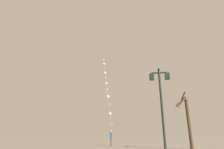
{
  "coord_description": "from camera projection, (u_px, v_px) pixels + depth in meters",
  "views": [
    {
      "loc": [
        1.06,
        -2.17,
        1.32
      ],
      "look_at": [
        -2.59,
        20.24,
        8.8
      ],
      "focal_mm": 28.97,
      "sensor_mm": 36.0,
      "label": 1
    }
  ],
  "objects": [
    {
      "name": "kite_flyer",
      "position": [
        111.0,
        138.0,
        20.8
      ],
      "size": [
        0.33,
        0.63,
        1.71
      ],
      "rotation": [
        0.0,
        0.0,
        1.82
      ],
      "color": "brown",
      "rests_on": "ground_plane"
    },
    {
      "name": "ground_plane",
      "position": [
        134.0,
        146.0,
        20.53
      ],
      "size": [
        160.0,
        160.0,
        0.0
      ],
      "primitive_type": "plane",
      "color": "#756B5B"
    },
    {
      "name": "twin_lantern_lamp_post",
      "position": [
        161.0,
        94.0,
        11.04
      ],
      "size": [
        1.24,
        0.28,
        5.32
      ],
      "color": "#1E2D23",
      "rests_on": "ground_plane"
    },
    {
      "name": "bare_tree",
      "position": [
        188.0,
        119.0,
        16.98
      ],
      "size": [
        1.23,
        1.69,
        5.3
      ],
      "color": "#4C3826",
      "rests_on": "ground_plane"
    },
    {
      "name": "kite_train",
      "position": [
        107.0,
        86.0,
        32.29
      ],
      "size": [
        5.0,
        15.65,
        17.97
      ],
      "color": "brown",
      "rests_on": "ground_plane"
    }
  ]
}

